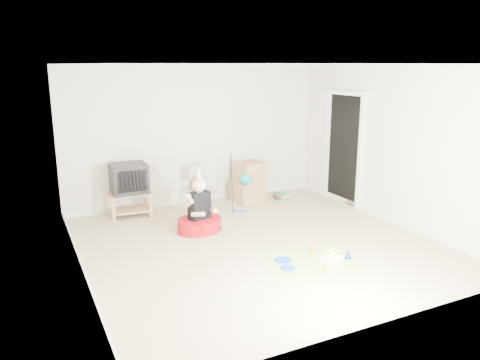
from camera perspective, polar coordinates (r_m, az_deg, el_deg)
name	(u,v)px	position (r m, az deg, el deg)	size (l,w,h in m)	color
ground	(258,244)	(7.02, 2.18, -7.77)	(5.00, 5.00, 0.00)	tan
doorway_recess	(344,150)	(9.04, 12.61, 3.58)	(0.02, 0.90, 2.05)	black
tv_stand	(130,202)	(8.38, -13.23, -2.66)	(0.71, 0.46, 0.43)	#A47D4A
crt_tv	(129,178)	(8.27, -13.39, 0.21)	(0.60, 0.49, 0.51)	black
folding_chair	(201,189)	(8.53, -4.72, -1.06)	(0.38, 0.36, 0.82)	gray
cardboard_boxes	(249,183)	(9.05, 1.10, -0.34)	(0.69, 0.59, 0.76)	#A98551
floor_mop	(238,198)	(8.39, -0.22, -2.23)	(0.27, 0.34, 1.02)	blue
book_pile	(281,196)	(9.29, 5.08, -1.97)	(0.27, 0.33, 0.13)	#297B50
seated_woman	(200,217)	(7.49, -4.95, -4.51)	(0.92, 0.92, 1.06)	#B01016
party_mat	(309,260)	(6.52, 8.43, -9.66)	(1.24, 0.90, 0.01)	#EA3172
birthday_cake	(331,260)	(6.49, 11.08, -9.53)	(0.33, 0.30, 0.14)	white
blue_plate_near	(283,260)	(6.46, 5.22, -9.72)	(0.23, 0.23, 0.01)	blue
blue_plate_far	(288,268)	(6.24, 5.82, -10.60)	(0.20, 0.20, 0.01)	blue
orange_cup_near	(313,249)	(6.78, 8.89, -8.32)	(0.07, 0.07, 0.08)	orange
orange_cup_far	(326,269)	(6.21, 10.42, -10.60)	(0.06, 0.06, 0.07)	orange
blue_party_hat	(348,254)	(6.65, 13.03, -8.74)	(0.09, 0.09, 0.14)	#193CB0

